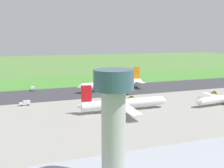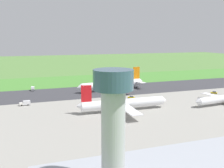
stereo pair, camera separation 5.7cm
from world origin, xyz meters
name	(u,v)px [view 1 (the left image)]	position (x,y,z in m)	size (l,w,h in m)	color
ground_plane	(113,90)	(0.00, 0.00, 0.00)	(800.00, 800.00, 0.00)	#547F3D
runway_asphalt	(113,90)	(0.00, 0.00, 0.03)	(600.00, 40.78, 0.06)	#38383D
apron_concrete	(152,112)	(0.00, 59.12, 0.03)	(440.00, 110.00, 0.05)	gray
grass_verge_foreground	(98,81)	(0.00, -40.86, 0.02)	(600.00, 80.00, 0.04)	#478534
airliner_main	(112,84)	(0.65, -0.06, 4.35)	(53.98, 44.38, 15.88)	white
airliner_parked_mid	(123,103)	(13.29, 52.82, 4.01)	(50.17, 40.95, 14.67)	white
service_truck_baggage	(33,89)	(55.56, -17.27, 1.40)	(2.61, 5.93, 2.65)	gray
service_car_followme	(131,97)	(-1.73, 28.98, 0.84)	(4.53, 3.69, 1.62)	gold
service_truck_fuel	(25,103)	(61.19, 24.63, 1.40)	(5.92, 2.60, 2.65)	silver
service_car_ops	(214,93)	(-60.38, 34.56, 0.84)	(4.33, 4.15, 1.62)	gold
no_stopping_sign	(122,78)	(-22.77, -41.55, 1.32)	(0.60, 0.10, 2.21)	slate
traffic_cone_orange	(118,80)	(-19.18, -40.59, 0.28)	(0.40, 0.40, 0.55)	orange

